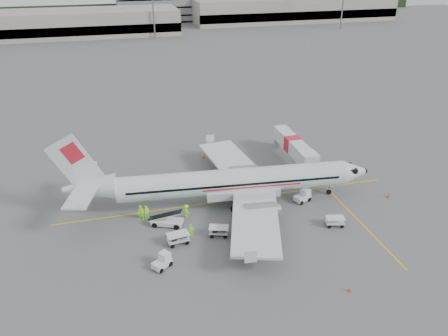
{
  "coord_description": "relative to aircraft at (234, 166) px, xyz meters",
  "views": [
    {
      "loc": [
        -13.14,
        -46.94,
        29.44
      ],
      "look_at": [
        0.0,
        2.0,
        3.8
      ],
      "focal_mm": 35.0,
      "sensor_mm": 36.0,
      "label": 1
    }
  ],
  "objects": [
    {
      "name": "ground",
      "position": [
        -0.59,
        0.56,
        -5.28
      ],
      "size": [
        360.0,
        360.0,
        0.0
      ],
      "primitive_type": "plane",
      "color": "#56595B"
    },
    {
      "name": "stripe_lead",
      "position": [
        -0.59,
        0.56,
        -5.27
      ],
      "size": [
        44.0,
        0.2,
        0.01
      ],
      "primitive_type": "cube",
      "color": "yellow",
      "rests_on": "ground"
    },
    {
      "name": "stripe_cross",
      "position": [
        13.41,
        -7.44,
        -5.27
      ],
      "size": [
        0.2,
        20.0,
        0.01
      ],
      "primitive_type": "cube",
      "color": "yellow",
      "rests_on": "ground"
    },
    {
      "name": "terminal_west",
      "position": [
        -40.59,
        130.56,
        -0.78
      ],
      "size": [
        110.0,
        22.0,
        9.0
      ],
      "primitive_type": null,
      "color": "gray",
      "rests_on": "ground"
    },
    {
      "name": "terminal_east",
      "position": [
        69.41,
        145.56,
        -0.28
      ],
      "size": [
        90.0,
        26.0,
        10.0
      ],
      "primitive_type": null,
      "color": "gray",
      "rests_on": "ground"
    },
    {
      "name": "parking_garage",
      "position": [
        24.41,
        160.56,
        1.72
      ],
      "size": [
        62.0,
        24.0,
        14.0
      ],
      "primitive_type": null,
      "color": "slate",
      "rests_on": "ground"
    },
    {
      "name": "treeline",
      "position": [
        -0.59,
        175.56,
        -2.28
      ],
      "size": [
        300.0,
        3.0,
        6.0
      ],
      "primitive_type": null,
      "color": "black",
      "rests_on": "ground"
    },
    {
      "name": "mast_center",
      "position": [
        4.41,
        118.56,
        5.72
      ],
      "size": [
        3.2,
        1.2,
        22.0
      ],
      "primitive_type": null,
      "color": "slate",
      "rests_on": "ground"
    },
    {
      "name": "mast_east",
      "position": [
        79.41,
        118.56,
        5.72
      ],
      "size": [
        3.2,
        1.2,
        22.0
      ],
      "primitive_type": null,
      "color": "slate",
      "rests_on": "ground"
    },
    {
      "name": "aircraft",
      "position": [
        0.0,
        0.0,
        0.0
      ],
      "size": [
        41.09,
        33.67,
        10.56
      ],
      "primitive_type": null,
      "rotation": [
        0.0,
        0.0,
        -0.1
      ],
      "color": "silver",
      "rests_on": "ground"
    },
    {
      "name": "jet_bridge",
      "position": [
        12.13,
        9.69,
        -3.38
      ],
      "size": [
        2.81,
        14.46,
        3.79
      ],
      "primitive_type": null,
      "rotation": [
        0.0,
        0.0,
        -0.01
      ],
      "color": "silver",
      "rests_on": "ground"
    },
    {
      "name": "belt_loader",
      "position": [
        -9.05,
        -2.94,
        -3.96
      ],
      "size": [
        5.21,
        3.63,
        2.65
      ],
      "primitive_type": null,
      "rotation": [
        0.0,
        0.0,
        -0.41
      ],
      "color": "silver",
      "rests_on": "ground"
    },
    {
      "name": "tug_fore",
      "position": [
        8.69,
        -2.02,
        -4.45
      ],
      "size": [
        2.44,
        1.93,
        1.65
      ],
      "primitive_type": null,
      "rotation": [
        0.0,
        0.0,
        0.38
      ],
      "color": "silver",
      "rests_on": "ground"
    },
    {
      "name": "tug_mid",
      "position": [
        0.13,
        -11.33,
        -4.46
      ],
      "size": [
        2.29,
        1.56,
        1.64
      ],
      "primitive_type": null,
      "rotation": [
        0.0,
        0.0,
        -0.17
      ],
      "color": "silver",
      "rests_on": "ground"
    },
    {
      "name": "tug_aft",
      "position": [
        -10.68,
        -10.42,
        -4.5
      ],
      "size": [
        2.29,
        2.13,
        1.55
      ],
      "primitive_type": null,
      "rotation": [
        0.0,
        0.0,
        0.65
      ],
      "color": "silver",
      "rests_on": "ground"
    },
    {
      "name": "cart_loaded_a",
      "position": [
        -8.38,
        -6.82,
        -4.65
      ],
      "size": [
        2.58,
        1.72,
        1.26
      ],
      "primitive_type": null,
      "rotation": [
        0.0,
        0.0,
        0.12
      ],
      "color": "silver",
      "rests_on": "ground"
    },
    {
      "name": "cart_loaded_b",
      "position": [
        -3.65,
        -6.55,
        -4.7
      ],
      "size": [
        2.51,
        1.93,
        1.15
      ],
      "primitive_type": null,
      "rotation": [
        0.0,
        0.0,
        -0.31
      ],
      "color": "silver",
      "rests_on": "ground"
    },
    {
      "name": "cart_empty_a",
      "position": [
        -1.2,
        -10.77,
        -4.66
      ],
      "size": [
        2.5,
        1.61,
        1.24
      ],
      "primitive_type": null,
      "rotation": [
        0.0,
        0.0,
        0.09
      ],
      "color": "silver",
      "rests_on": "ground"
    },
    {
      "name": "cart_empty_b",
      "position": [
        10.08,
        -8.19,
        -4.71
      ],
      "size": [
        2.4,
        1.75,
        1.13
      ],
      "primitive_type": null,
      "rotation": [
        0.0,
        0.0,
        -0.24
      ],
      "color": "silver",
      "rests_on": "ground"
    },
    {
      "name": "cone_nose",
      "position": [
        20.13,
        -4.09,
        -4.95
      ],
      "size": [
        0.41,
        0.41,
        0.66
      ],
      "primitive_type": "cone",
      "color": "#EB420D",
      "rests_on": "ground"
    },
    {
      "name": "cone_port",
      "position": [
        -0.81,
        14.05,
        -4.94
      ],
      "size": [
        0.42,
        0.42,
        0.69
      ],
      "primitive_type": "cone",
      "color": "#EB420D",
      "rests_on": "ground"
    },
    {
      "name": "cone_stbd",
      "position": [
        6.18,
        -18.63,
        -5.0
      ],
      "size": [
        0.34,
        0.34,
        0.56
      ],
      "primitive_type": "cone",
      "color": "#EB420D",
      "rests_on": "ground"
    },
    {
      "name": "crew_a",
      "position": [
        -11.19,
        -0.94,
        -4.37
      ],
      "size": [
        0.79,
        0.75,
        1.81
      ],
      "primitive_type": "imported",
      "rotation": [
        0.0,
        0.0,
        0.66
      ],
      "color": "#98F31D",
      "rests_on": "ground"
    },
    {
      "name": "crew_b",
      "position": [
        -11.88,
        -0.94,
        -4.33
      ],
      "size": [
        1.15,
        1.17,
        1.9
      ],
      "primitive_type": "imported",
      "rotation": [
        0.0,
        0.0,
        -0.84
      ],
      "color": "#98F31D",
      "rests_on": "ground"
    },
    {
      "name": "crew_c",
      "position": [
        -6.49,
        -1.75,
        -4.44
      ],
      "size": [
        1.05,
        1.25,
        1.68
      ],
      "primitive_type": "imported",
      "rotation": [
        0.0,
        0.0,
        2.04
      ],
      "color": "#98F31D",
      "rests_on": "ground"
    },
    {
      "name": "crew_d",
      "position": [
        -6.75,
        -5.89,
        -4.49
      ],
      "size": [
        0.93,
        0.4,
        1.58
      ],
      "primitive_type": "imported",
      "rotation": [
        0.0,
        0.0,
        3.16
      ],
      "color": "#98F31D",
      "rests_on": "ground"
    }
  ]
}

